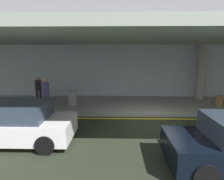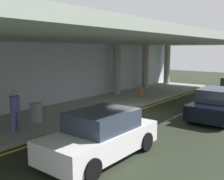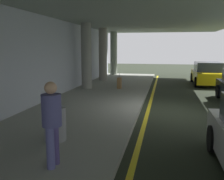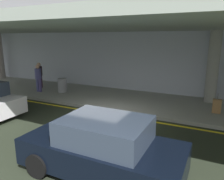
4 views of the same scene
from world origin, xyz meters
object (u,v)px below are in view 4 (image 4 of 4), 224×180
Objects in this scene: traveler_with_luggage at (39,73)px; support_column_far_left at (0,56)px; person_waiting_for_ride at (38,76)px; trash_bin_steel at (62,85)px; support_column_left_mid at (213,67)px; car_black at (103,148)px; suitcase_upright_primary at (217,106)px.

support_column_far_left is at bearing 87.71° from traveler_with_luggage.
traveler_with_luggage is 1.00× the size of person_waiting_for_ride.
trash_bin_steel is at bearing -88.74° from traveler_with_luggage.
support_column_left_mid reaches higher than car_black.
car_black is at bearing -105.12° from support_column_left_mid.
support_column_far_left is 15.99m from car_black.
traveler_with_luggage is 1.25m from person_waiting_for_ride.
support_column_far_left is at bearing 167.59° from trash_bin_steel.
trash_bin_steel is (7.70, -1.69, -1.40)m from support_column_far_left.
support_column_left_mid reaches higher than suitcase_upright_primary.
person_waiting_for_ride is at bearing -128.11° from traveler_with_luggage.
trash_bin_steel is (-6.18, 6.15, -0.14)m from car_black.
support_column_far_left is 4.29× the size of trash_bin_steel.
person_waiting_for_ride is at bearing -32.60° from car_black.
traveler_with_luggage is 1.98× the size of trash_bin_steel.
suitcase_upright_primary reaches higher than trash_bin_steel.
person_waiting_for_ride is at bearing -155.40° from suitcase_upright_primary.
support_column_left_mid is at bearing -101.28° from car_black.
support_column_left_mid is 9.98m from person_waiting_for_ride.
car_black is 4.56× the size of suitcase_upright_primary.
person_waiting_for_ride is 10.08m from suitcase_upright_primary.
support_column_far_left is at bearing -164.22° from suitcase_upright_primary.
support_column_far_left is 4.06× the size of suitcase_upright_primary.
person_waiting_for_ride is (-9.68, -2.26, -0.86)m from support_column_left_mid.
car_black is 4.82× the size of trash_bin_steel.
support_column_left_mid reaches higher than traveler_with_luggage.
support_column_far_left reaches higher than car_black.
support_column_left_mid is at bearing -83.31° from person_waiting_for_ride.
support_column_left_mid is 4.29× the size of trash_bin_steel.
support_column_far_left is at bearing 180.00° from support_column_left_mid.
support_column_left_mid is at bearing 0.00° from support_column_far_left.
person_waiting_for_ride is 1.98× the size of trash_bin_steel.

